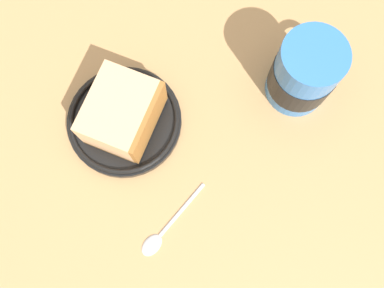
{
  "coord_description": "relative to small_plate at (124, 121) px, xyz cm",
  "views": [
    {
      "loc": [
        -10.05,
        -13.52,
        53.52
      ],
      "look_at": [
        0.09,
        -6.24,
        3.0
      ],
      "focal_mm": 39.89,
      "sensor_mm": 36.0,
      "label": 1
    }
  ],
  "objects": [
    {
      "name": "teaspoon",
      "position": [
        -8.78,
        -12.38,
        -0.47
      ],
      "size": [
        11.41,
        2.24,
        0.8
      ],
      "color": "silver",
      "rests_on": "ground_plane"
    },
    {
      "name": "ground_plane",
      "position": [
        2.05,
        -2.99,
        -2.42
      ],
      "size": [
        114.39,
        114.39,
        3.18
      ],
      "primitive_type": "cube",
      "color": "tan"
    },
    {
      "name": "small_plate",
      "position": [
        0.0,
        0.0,
        0.0
      ],
      "size": [
        14.81,
        14.81,
        1.68
      ],
      "color": "black",
      "rests_on": "ground_plane"
    },
    {
      "name": "cake_slice",
      "position": [
        0.06,
        -0.26,
        3.3
      ],
      "size": [
        10.86,
        9.71,
        6.11
      ],
      "color": "#9E662D",
      "rests_on": "small_plate"
    },
    {
      "name": "tea_mug",
      "position": [
        17.0,
        -15.48,
        4.24
      ],
      "size": [
        10.76,
        8.01,
        10.57
      ],
      "color": "#3372BF",
      "rests_on": "ground_plane"
    }
  ]
}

